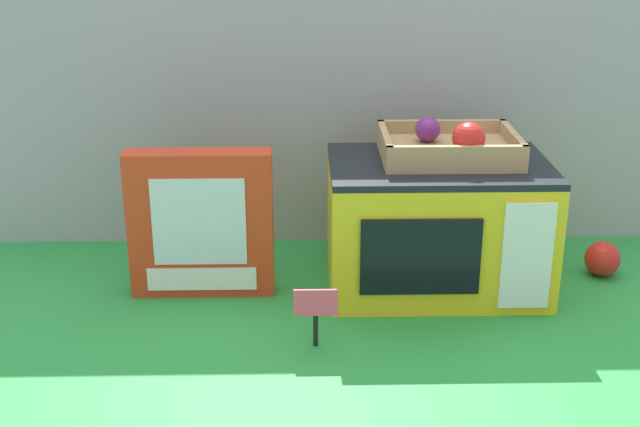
{
  "coord_description": "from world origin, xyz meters",
  "views": [
    {
      "loc": [
        -0.1,
        -1.4,
        0.68
      ],
      "look_at": [
        -0.07,
        0.01,
        0.15
      ],
      "focal_mm": 47.51,
      "sensor_mm": 36.0,
      "label": 1
    }
  ],
  "objects_px": {
    "toy_microwave": "(437,225)",
    "cookie_set_box": "(201,224)",
    "food_groups_crate": "(450,147)",
    "loose_toy_apple": "(602,259)",
    "price_sign": "(316,309)"
  },
  "relations": [
    {
      "from": "cookie_set_box",
      "to": "loose_toy_apple",
      "type": "distance_m",
      "value": 0.76
    },
    {
      "from": "food_groups_crate",
      "to": "loose_toy_apple",
      "type": "bearing_deg",
      "value": 2.92
    },
    {
      "from": "toy_microwave",
      "to": "cookie_set_box",
      "type": "distance_m",
      "value": 0.42
    },
    {
      "from": "toy_microwave",
      "to": "food_groups_crate",
      "type": "xyz_separation_m",
      "value": [
        0.02,
        0.02,
        0.14
      ]
    },
    {
      "from": "price_sign",
      "to": "cookie_set_box",
      "type": "bearing_deg",
      "value": 134.14
    },
    {
      "from": "food_groups_crate",
      "to": "loose_toy_apple",
      "type": "relative_size",
      "value": 3.58
    },
    {
      "from": "toy_microwave",
      "to": "price_sign",
      "type": "bearing_deg",
      "value": -135.17
    },
    {
      "from": "loose_toy_apple",
      "to": "price_sign",
      "type": "bearing_deg",
      "value": -154.76
    },
    {
      "from": "price_sign",
      "to": "food_groups_crate",
      "type": "bearing_deg",
      "value": 45.05
    },
    {
      "from": "toy_microwave",
      "to": "food_groups_crate",
      "type": "distance_m",
      "value": 0.14
    },
    {
      "from": "cookie_set_box",
      "to": "loose_toy_apple",
      "type": "xyz_separation_m",
      "value": [
        0.75,
        0.05,
        -0.1
      ]
    },
    {
      "from": "price_sign",
      "to": "loose_toy_apple",
      "type": "distance_m",
      "value": 0.61
    },
    {
      "from": "cookie_set_box",
      "to": "price_sign",
      "type": "relative_size",
      "value": 2.65
    },
    {
      "from": "food_groups_crate",
      "to": "price_sign",
      "type": "distance_m",
      "value": 0.39
    },
    {
      "from": "food_groups_crate",
      "to": "toy_microwave",
      "type": "bearing_deg",
      "value": -132.47
    }
  ]
}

